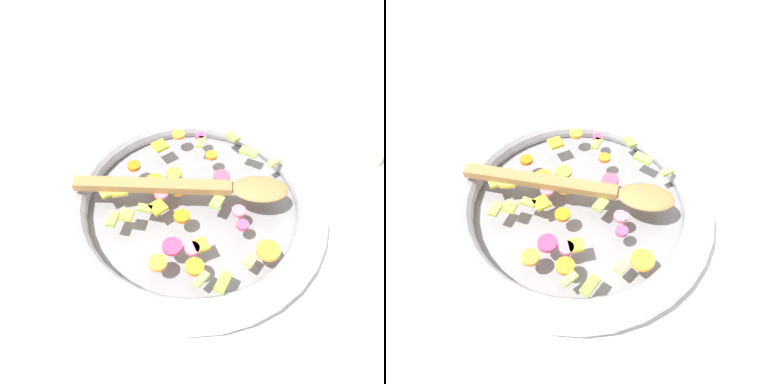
{
  "view_description": "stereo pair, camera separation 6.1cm",
  "coord_description": "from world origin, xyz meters",
  "views": [
    {
      "loc": [
        -0.21,
        -0.33,
        0.52
      ],
      "look_at": [
        0.0,
        0.0,
        0.05
      ],
      "focal_mm": 35.0,
      "sensor_mm": 36.0,
      "label": 1
    },
    {
      "loc": [
        -0.16,
        -0.36,
        0.52
      ],
      "look_at": [
        0.0,
        0.0,
        0.05
      ],
      "focal_mm": 35.0,
      "sensor_mm": 36.0,
      "label": 2
    }
  ],
  "objects": [
    {
      "name": "wooden_spoon",
      "position": [
        0.01,
        -0.01,
        0.06
      ],
      "size": [
        0.31,
        0.23,
        0.01
      ],
      "color": "olive",
      "rests_on": "chopped_vegetables"
    },
    {
      "name": "pepper_mill",
      "position": [
        0.35,
        -0.08,
        0.08
      ],
      "size": [
        0.05,
        0.05,
        0.17
      ],
      "color": "#B2ADA3",
      "rests_on": "ground_plane"
    },
    {
      "name": "chopped_vegetables",
      "position": [
        -0.01,
        -0.01,
        0.05
      ],
      "size": [
        0.32,
        0.32,
        0.01
      ],
      "color": "orange",
      "rests_on": "skillet"
    },
    {
      "name": "skillet",
      "position": [
        0.0,
        0.0,
        0.02
      ],
      "size": [
        0.45,
        0.45,
        0.05
      ],
      "color": "slate",
      "rests_on": "ground_plane"
    },
    {
      "name": "ground_plane",
      "position": [
        0.0,
        0.0,
        0.0
      ],
      "size": [
        4.0,
        4.0,
        0.0
      ],
      "primitive_type": "plane",
      "color": "silver"
    }
  ]
}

